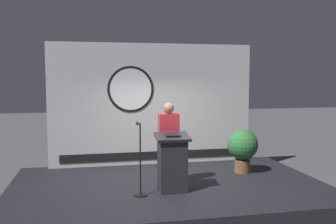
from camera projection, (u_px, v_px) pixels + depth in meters
ground_plane at (168, 198)px, 7.73m from camera, size 40.00×40.00×0.00m
stage_platform at (168, 191)px, 7.71m from camera, size 6.40×4.00×0.30m
banner_display at (152, 104)px, 9.36m from camera, size 5.10×0.12×3.02m
podium at (172, 163)px, 7.13m from camera, size 0.64×0.50×1.13m
speaker_person at (169, 143)px, 7.58m from camera, size 0.40×0.26×1.67m
microphone_stand at (140, 170)px, 6.91m from camera, size 0.24×0.54×1.35m
potted_plant at (243, 147)px, 8.55m from camera, size 0.70×0.70×1.00m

